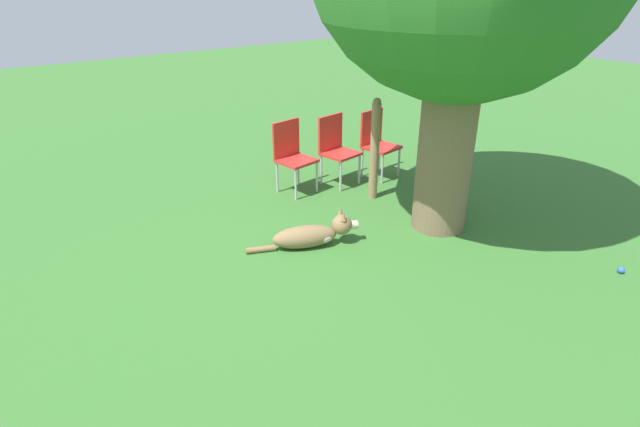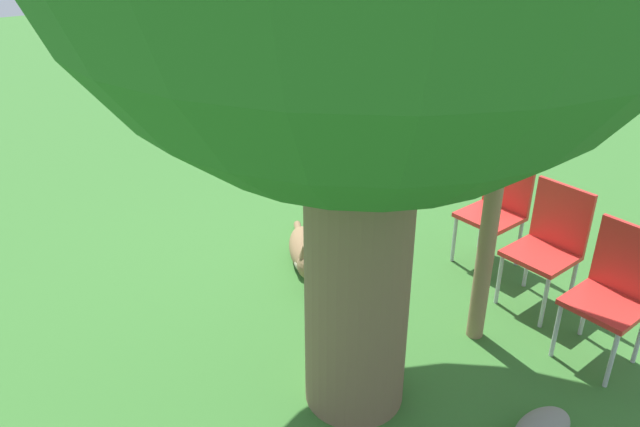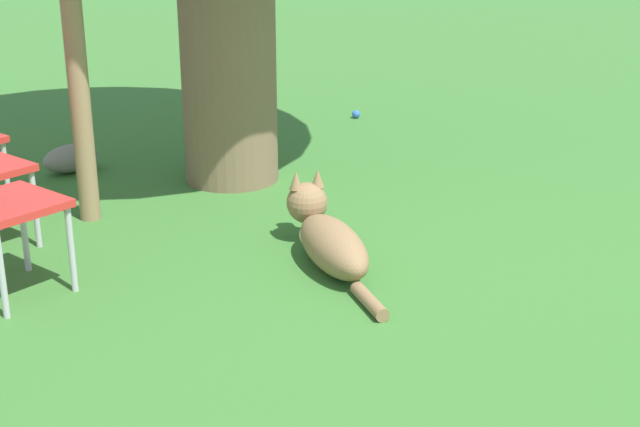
{
  "view_description": "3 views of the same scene",
  "coord_description": "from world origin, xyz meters",
  "px_view_note": "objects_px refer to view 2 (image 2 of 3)",
  "views": [
    {
      "loc": [
        3.32,
        -3.44,
        2.63
      ],
      "look_at": [
        -0.32,
        -0.57,
        0.4
      ],
      "focal_mm": 28.0,
      "sensor_mm": 36.0,
      "label": 1
    },
    {
      "loc": [
        1.86,
        3.18,
        2.74
      ],
      "look_at": [
        -0.55,
        -0.64,
        0.44
      ],
      "focal_mm": 35.0,
      "sensor_mm": 36.0,
      "label": 2
    },
    {
      "loc": [
        -3.28,
        -3.58,
        1.76
      ],
      "look_at": [
        -0.57,
        -0.73,
        0.34
      ],
      "focal_mm": 50.0,
      "sensor_mm": 36.0,
      "label": 3
    }
  ],
  "objects_px": {
    "red_chair_0": "(498,203)",
    "red_chair_1": "(549,240)",
    "dog": "(306,253)",
    "fence_post": "(485,254)",
    "red_chair_2": "(615,287)"
  },
  "relations": [
    {
      "from": "red_chair_1",
      "to": "dog",
      "type": "bearing_deg",
      "value": -54.33
    },
    {
      "from": "fence_post",
      "to": "red_chair_2",
      "type": "xyz_separation_m",
      "value": [
        -0.56,
        0.59,
        -0.13
      ]
    },
    {
      "from": "red_chair_1",
      "to": "red_chair_2",
      "type": "bearing_deg",
      "value": 70.28
    },
    {
      "from": "dog",
      "to": "fence_post",
      "type": "xyz_separation_m",
      "value": [
        -0.54,
        1.39,
        0.52
      ]
    },
    {
      "from": "fence_post",
      "to": "red_chair_1",
      "type": "bearing_deg",
      "value": -176.87
    },
    {
      "from": "red_chair_2",
      "to": "fence_post",
      "type": "bearing_deg",
      "value": -53.55
    },
    {
      "from": "dog",
      "to": "red_chair_2",
      "type": "xyz_separation_m",
      "value": [
        -1.1,
        1.98,
        0.39
      ]
    },
    {
      "from": "red_chair_0",
      "to": "red_chair_1",
      "type": "bearing_deg",
      "value": 70.28
    },
    {
      "from": "red_chair_1",
      "to": "red_chair_2",
      "type": "xyz_separation_m",
      "value": [
        0.14,
        0.63,
        0.0
      ]
    },
    {
      "from": "red_chair_1",
      "to": "red_chair_2",
      "type": "height_order",
      "value": "same"
    },
    {
      "from": "red_chair_2",
      "to": "red_chair_0",
      "type": "bearing_deg",
      "value": -109.72
    },
    {
      "from": "dog",
      "to": "red_chair_0",
      "type": "height_order",
      "value": "red_chair_0"
    },
    {
      "from": "dog",
      "to": "red_chair_1",
      "type": "distance_m",
      "value": 1.88
    },
    {
      "from": "dog",
      "to": "red_chair_0",
      "type": "relative_size",
      "value": 1.22
    },
    {
      "from": "fence_post",
      "to": "red_chair_0",
      "type": "relative_size",
      "value": 1.39
    }
  ]
}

